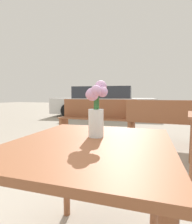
{
  "coord_description": "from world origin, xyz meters",
  "views": [
    {
      "loc": [
        0.31,
        -0.78,
        0.92
      ],
      "look_at": [
        -0.01,
        0.1,
        0.84
      ],
      "focal_mm": 28.0,
      "sensor_mm": 36.0,
      "label": 1
    }
  ],
  "objects_px": {
    "parked_car": "(103,102)",
    "table_front": "(91,162)",
    "flower_vase": "(96,110)",
    "bench_near": "(97,117)",
    "bench_middle": "(172,122)"
  },
  "relations": [
    {
      "from": "table_front",
      "to": "bench_near",
      "type": "bearing_deg",
      "value": 109.04
    },
    {
      "from": "flower_vase",
      "to": "bench_near",
      "type": "xyz_separation_m",
      "value": [
        -0.95,
        2.69,
        -0.38
      ]
    },
    {
      "from": "flower_vase",
      "to": "bench_near",
      "type": "distance_m",
      "value": 2.87
    },
    {
      "from": "parked_car",
      "to": "table_front",
      "type": "bearing_deg",
      "value": -72.89
    },
    {
      "from": "bench_middle",
      "to": "table_front",
      "type": "bearing_deg",
      "value": -101.65
    },
    {
      "from": "table_front",
      "to": "parked_car",
      "type": "xyz_separation_m",
      "value": [
        -2.11,
        6.85,
        0.03
      ]
    },
    {
      "from": "flower_vase",
      "to": "bench_near",
      "type": "bearing_deg",
      "value": 109.56
    },
    {
      "from": "bench_near",
      "to": "bench_middle",
      "type": "bearing_deg",
      "value": -6.19
    },
    {
      "from": "table_front",
      "to": "flower_vase",
      "type": "height_order",
      "value": "flower_vase"
    },
    {
      "from": "table_front",
      "to": "flower_vase",
      "type": "bearing_deg",
      "value": 93.69
    },
    {
      "from": "flower_vase",
      "to": "parked_car",
      "type": "distance_m",
      "value": 7.08
    },
    {
      "from": "table_front",
      "to": "bench_middle",
      "type": "xyz_separation_m",
      "value": [
        0.54,
        2.62,
        -0.13
      ]
    },
    {
      "from": "flower_vase",
      "to": "bench_middle",
      "type": "height_order",
      "value": "flower_vase"
    },
    {
      "from": "table_front",
      "to": "parked_car",
      "type": "height_order",
      "value": "parked_car"
    },
    {
      "from": "table_front",
      "to": "parked_car",
      "type": "distance_m",
      "value": 7.17
    }
  ]
}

